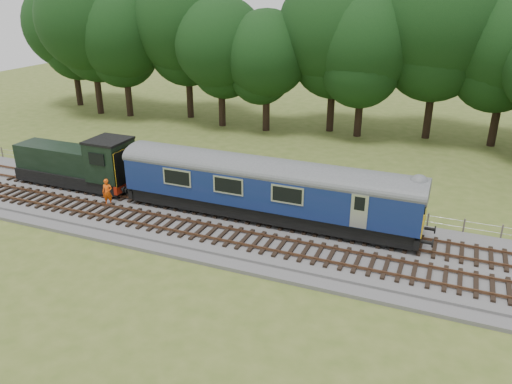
% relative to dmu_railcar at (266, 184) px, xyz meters
% --- Properties ---
extents(ground, '(120.00, 120.00, 0.00)m').
position_rel_dmu_railcar_xyz_m(ground, '(-2.89, -1.40, -2.61)').
color(ground, '#4C5F23').
rests_on(ground, ground).
extents(ballast, '(70.00, 7.00, 0.35)m').
position_rel_dmu_railcar_xyz_m(ballast, '(-2.89, -1.40, -2.43)').
color(ballast, '#4C4C4F').
rests_on(ballast, ground).
extents(track_north, '(67.20, 2.40, 0.21)m').
position_rel_dmu_railcar_xyz_m(track_north, '(-2.89, -0.00, -2.19)').
color(track_north, black).
rests_on(track_north, ballast).
extents(track_south, '(67.20, 2.40, 0.21)m').
position_rel_dmu_railcar_xyz_m(track_south, '(-2.89, -3.00, -2.19)').
color(track_south, black).
rests_on(track_south, ballast).
extents(fence, '(64.00, 0.12, 1.00)m').
position_rel_dmu_railcar_xyz_m(fence, '(-2.89, 3.10, -2.61)').
color(fence, '#6B6054').
rests_on(fence, ground).
extents(tree_line, '(70.00, 8.00, 18.00)m').
position_rel_dmu_railcar_xyz_m(tree_line, '(-2.89, 20.60, -2.61)').
color(tree_line, black).
rests_on(tree_line, ground).
extents(dmu_railcar, '(18.05, 2.86, 3.88)m').
position_rel_dmu_railcar_xyz_m(dmu_railcar, '(0.00, 0.00, 0.00)').
color(dmu_railcar, black).
rests_on(dmu_railcar, ground).
extents(shunter_loco, '(8.91, 2.60, 3.38)m').
position_rel_dmu_railcar_xyz_m(shunter_loco, '(-13.93, 0.00, -0.63)').
color(shunter_loco, black).
rests_on(shunter_loco, ground).
extents(worker, '(0.75, 0.63, 1.76)m').
position_rel_dmu_railcar_xyz_m(worker, '(-10.13, -1.94, -1.38)').
color(worker, '#FF560D').
rests_on(worker, ballast).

